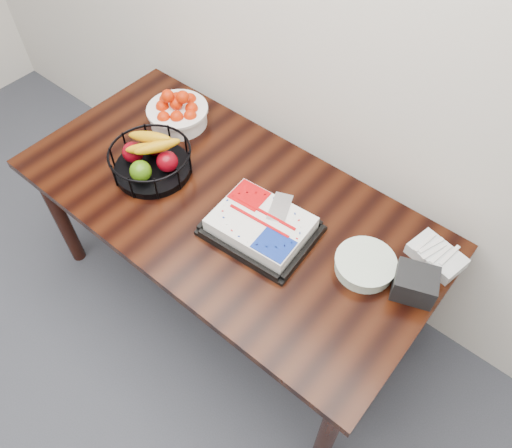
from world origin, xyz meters
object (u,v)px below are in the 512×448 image
Objects in this scene: tangerine_bowl at (177,110)px; napkin_box at (415,284)px; plate_stack at (365,265)px; table at (227,214)px; fruit_basket at (151,159)px; cake_tray at (261,226)px.

napkin_box is at bearing -5.08° from tangerine_bowl.
tangerine_bowl is 1.12m from plate_stack.
table is 0.63m from plate_stack.
plate_stack is 1.56× the size of napkin_box.
tangerine_bowl is at bearing 115.51° from fruit_basket.
napkin_box is (1.29, -0.12, -0.03)m from tangerine_bowl.
fruit_basket is at bearing -167.77° from table.
tangerine_bowl is (-0.71, 0.25, 0.04)m from cake_tray.
plate_stack is at bearing 15.26° from cake_tray.
napkin_box reaches higher than cake_tray.
table is at bearing 12.23° from fruit_basket.
fruit_basket reaches higher than cake_tray.
fruit_basket is at bearing -64.49° from tangerine_bowl.
tangerine_bowl is 1.25× the size of plate_stack.
table is 12.35× the size of napkin_box.
table is 6.34× the size of tangerine_bowl.
tangerine_bowl is at bearing 160.32° from cake_tray.
plate_stack is (1.11, -0.14, -0.05)m from tangerine_bowl.
table is 5.15× the size of fruit_basket.
cake_tray is (0.21, -0.03, 0.13)m from table.
table is at bearing 171.15° from cake_tray.
cake_tray is 0.75m from tangerine_bowl.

